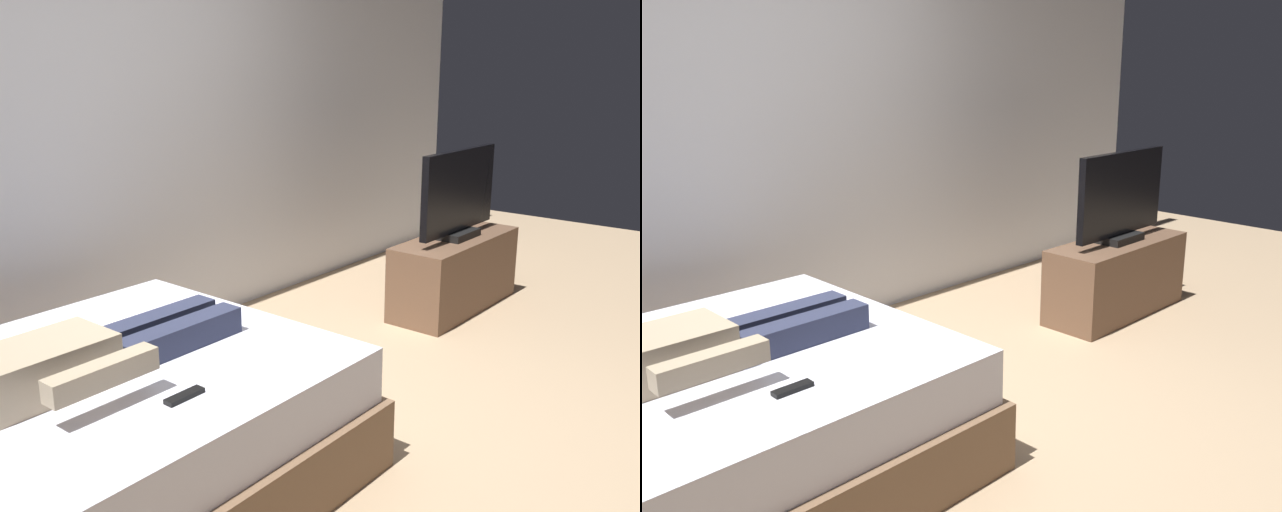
{
  "view_description": "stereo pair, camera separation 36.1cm",
  "coord_description": "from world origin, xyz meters",
  "views": [
    {
      "loc": [
        -2.31,
        -1.66,
        1.67
      ],
      "look_at": [
        0.39,
        0.53,
        0.69
      ],
      "focal_mm": 39.68,
      "sensor_mm": 36.0,
      "label": 1
    },
    {
      "loc": [
        -2.06,
        -1.93,
        1.67
      ],
      "look_at": [
        0.39,
        0.53,
        0.69
      ],
      "focal_mm": 39.68,
      "sensor_mm": 36.0,
      "label": 2
    }
  ],
  "objects": [
    {
      "name": "tv_stand",
      "position": [
        1.86,
        0.54,
        0.25
      ],
      "size": [
        1.1,
        0.4,
        0.5
      ],
      "primitive_type": "cube",
      "color": "brown",
      "rests_on": "ground"
    },
    {
      "name": "remote",
      "position": [
        -0.89,
        0.09,
        0.55
      ],
      "size": [
        0.15,
        0.04,
        0.02
      ],
      "primitive_type": "cube",
      "color": "black",
      "rests_on": "bed"
    },
    {
      "name": "back_wall",
      "position": [
        0.4,
        1.77,
        1.4
      ],
      "size": [
        6.4,
        0.1,
        2.8
      ],
      "primitive_type": "cube",
      "color": "silver",
      "rests_on": "ground"
    },
    {
      "name": "tv",
      "position": [
        1.86,
        0.54,
        0.78
      ],
      "size": [
        0.88,
        0.2,
        0.59
      ],
      "color": "black",
      "rests_on": "tv_stand"
    },
    {
      "name": "bed",
      "position": [
        -1.07,
        0.53,
        0.26
      ],
      "size": [
        2.03,
        1.53,
        0.54
      ],
      "color": "brown",
      "rests_on": "ground"
    },
    {
      "name": "person",
      "position": [
        -1.04,
        0.5,
        0.62
      ],
      "size": [
        1.26,
        0.46,
        0.18
      ],
      "color": "tan",
      "rests_on": "bed"
    },
    {
      "name": "ground_plane",
      "position": [
        0.0,
        0.0,
        0.0
      ],
      "size": [
        10.0,
        10.0,
        0.0
      ],
      "primitive_type": "plane",
      "color": "tan"
    }
  ]
}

